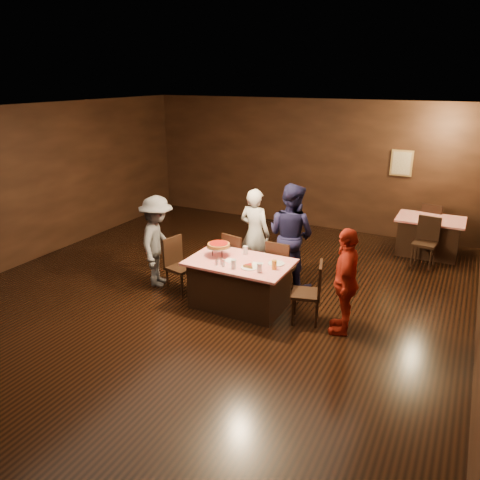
{
  "coord_description": "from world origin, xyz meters",
  "views": [
    {
      "loc": [
        3.64,
        -5.59,
        3.5
      ],
      "look_at": [
        0.44,
        0.7,
        1.0
      ],
      "focal_mm": 35.0,
      "sensor_mm": 36.0,
      "label": 1
    }
  ],
  "objects_px": {
    "plate_empty": "(276,264)",
    "diner_red_shirt": "(345,281)",
    "glass_back": "(245,250)",
    "glass_amber": "(274,265)",
    "chair_far_left": "(239,258)",
    "chair_back_near": "(425,243)",
    "chair_end_right": "(306,292)",
    "glass_front_right": "(259,268)",
    "diner_white_jacket": "(255,233)",
    "back_table": "(428,236)",
    "main_table": "(240,284)",
    "diner_grey_knit": "(157,241)",
    "pizza_stand": "(219,245)",
    "chair_back_far": "(432,224)",
    "chair_far_right": "(281,266)",
    "diner_navy_hoodie": "(291,235)",
    "chair_end_left": "(181,266)",
    "glass_front_left": "(234,264)"
  },
  "relations": [
    {
      "from": "chair_back_far",
      "to": "diner_white_jacket",
      "type": "relative_size",
      "value": 0.58
    },
    {
      "from": "glass_front_right",
      "to": "chair_back_far",
      "type": "bearing_deg",
      "value": 67.21
    },
    {
      "from": "chair_end_right",
      "to": "glass_front_right",
      "type": "height_order",
      "value": "chair_end_right"
    },
    {
      "from": "back_table",
      "to": "pizza_stand",
      "type": "relative_size",
      "value": 3.42
    },
    {
      "from": "glass_back",
      "to": "glass_amber",
      "type": "bearing_deg",
      "value": -28.3
    },
    {
      "from": "diner_grey_knit",
      "to": "glass_front_right",
      "type": "relative_size",
      "value": 11.41
    },
    {
      "from": "chair_back_far",
      "to": "glass_amber",
      "type": "height_order",
      "value": "chair_back_far"
    },
    {
      "from": "diner_red_shirt",
      "to": "glass_back",
      "type": "distance_m",
      "value": 1.75
    },
    {
      "from": "diner_white_jacket",
      "to": "back_table",
      "type": "bearing_deg",
      "value": -128.97
    },
    {
      "from": "diner_navy_hoodie",
      "to": "glass_back",
      "type": "distance_m",
      "value": 0.96
    },
    {
      "from": "chair_back_near",
      "to": "glass_front_right",
      "type": "relative_size",
      "value": 6.79
    },
    {
      "from": "chair_back_near",
      "to": "plate_empty",
      "type": "relative_size",
      "value": 3.8
    },
    {
      "from": "back_table",
      "to": "diner_red_shirt",
      "type": "relative_size",
      "value": 0.83
    },
    {
      "from": "chair_far_right",
      "to": "chair_back_far",
      "type": "relative_size",
      "value": 1.0
    },
    {
      "from": "chair_far_left",
      "to": "chair_back_near",
      "type": "height_order",
      "value": "same"
    },
    {
      "from": "chair_back_near",
      "to": "plate_empty",
      "type": "distance_m",
      "value": 3.49
    },
    {
      "from": "diner_grey_knit",
      "to": "chair_end_right",
      "type": "bearing_deg",
      "value": -111.75
    },
    {
      "from": "chair_far_right",
      "to": "chair_end_left",
      "type": "relative_size",
      "value": 1.0
    },
    {
      "from": "chair_far_right",
      "to": "chair_back_near",
      "type": "relative_size",
      "value": 1.0
    },
    {
      "from": "diner_navy_hoodie",
      "to": "diner_white_jacket",
      "type": "bearing_deg",
      "value": 11.14
    },
    {
      "from": "glass_front_left",
      "to": "glass_front_right",
      "type": "relative_size",
      "value": 1.0
    },
    {
      "from": "glass_back",
      "to": "glass_front_right",
      "type": "bearing_deg",
      "value": -47.73
    },
    {
      "from": "pizza_stand",
      "to": "glass_front_right",
      "type": "xyz_separation_m",
      "value": [
        0.85,
        -0.3,
        -0.11
      ]
    },
    {
      "from": "diner_white_jacket",
      "to": "glass_front_right",
      "type": "xyz_separation_m",
      "value": [
        0.75,
        -1.44,
        0.02
      ]
    },
    {
      "from": "chair_end_right",
      "to": "glass_back",
      "type": "xyz_separation_m",
      "value": [
        -1.15,
        0.3,
        0.37
      ]
    },
    {
      "from": "chair_far_left",
      "to": "diner_red_shirt",
      "type": "bearing_deg",
      "value": 172.02
    },
    {
      "from": "glass_amber",
      "to": "glass_back",
      "type": "distance_m",
      "value": 0.74
    },
    {
      "from": "glass_front_right",
      "to": "glass_amber",
      "type": "bearing_deg",
      "value": 53.13
    },
    {
      "from": "diner_grey_knit",
      "to": "glass_back",
      "type": "bearing_deg",
      "value": -102.41
    },
    {
      "from": "diner_white_jacket",
      "to": "glass_amber",
      "type": "bearing_deg",
      "value": 133.1
    },
    {
      "from": "chair_back_far",
      "to": "glass_front_left",
      "type": "bearing_deg",
      "value": 73.42
    },
    {
      "from": "chair_far_left",
      "to": "chair_back_far",
      "type": "xyz_separation_m",
      "value": [
        2.8,
        3.65,
        0.0
      ]
    },
    {
      "from": "chair_back_far",
      "to": "diner_grey_knit",
      "type": "height_order",
      "value": "diner_grey_knit"
    },
    {
      "from": "chair_far_right",
      "to": "chair_end_right",
      "type": "distance_m",
      "value": 1.03
    },
    {
      "from": "diner_navy_hoodie",
      "to": "chair_back_near",
      "type": "bearing_deg",
      "value": -121.94
    },
    {
      "from": "diner_red_shirt",
      "to": "glass_front_left",
      "type": "relative_size",
      "value": 11.14
    },
    {
      "from": "glass_front_right",
      "to": "glass_amber",
      "type": "height_order",
      "value": "same"
    },
    {
      "from": "plate_empty",
      "to": "glass_back",
      "type": "height_order",
      "value": "glass_back"
    },
    {
      "from": "glass_amber",
      "to": "diner_red_shirt",
      "type": "bearing_deg",
      "value": 1.79
    },
    {
      "from": "plate_empty",
      "to": "diner_red_shirt",
      "type": "bearing_deg",
      "value": -8.48
    },
    {
      "from": "chair_back_near",
      "to": "diner_white_jacket",
      "type": "relative_size",
      "value": 0.58
    },
    {
      "from": "chair_far_right",
      "to": "diner_navy_hoodie",
      "type": "relative_size",
      "value": 0.52
    },
    {
      "from": "main_table",
      "to": "chair_far_left",
      "type": "height_order",
      "value": "chair_far_left"
    },
    {
      "from": "diner_grey_knit",
      "to": "back_table",
      "type": "bearing_deg",
      "value": -67.24
    },
    {
      "from": "diner_red_shirt",
      "to": "pizza_stand",
      "type": "bearing_deg",
      "value": -103.16
    },
    {
      "from": "glass_back",
      "to": "chair_back_far",
      "type": "bearing_deg",
      "value": 59.09
    },
    {
      "from": "pizza_stand",
      "to": "diner_grey_knit",
      "type": "bearing_deg",
      "value": 177.85
    },
    {
      "from": "pizza_stand",
      "to": "diner_white_jacket",
      "type": "bearing_deg",
      "value": 84.99
    },
    {
      "from": "diner_white_jacket",
      "to": "pizza_stand",
      "type": "distance_m",
      "value": 1.15
    },
    {
      "from": "glass_amber",
      "to": "chair_far_left",
      "type": "bearing_deg",
      "value": 141.34
    }
  ]
}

